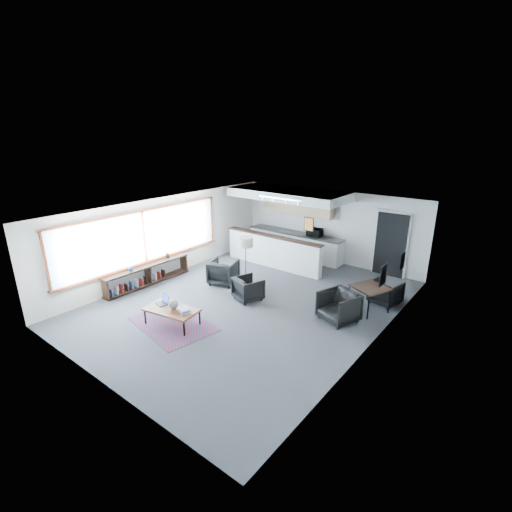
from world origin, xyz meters
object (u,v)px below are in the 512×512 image
Objects in this scene: book_stack at (185,311)px; armchair_left at (223,271)px; ceramic_pot at (173,304)px; dining_chair_near at (339,308)px; dining_table at (370,289)px; floor_lamp at (246,244)px; armchair_right at (248,288)px; microwave at (314,231)px; dining_chair_far at (386,293)px; laptop at (164,301)px; coffee_table at (172,310)px.

armchair_left is at bearing 113.96° from book_stack.
dining_chair_near is (3.11, 2.68, -0.19)m from ceramic_pot.
armchair_left reaches higher than ceramic_pot.
floor_lamp is at bearing -167.96° from dining_table.
microwave is (-0.22, 4.06, 0.74)m from armchair_right.
ceramic_pot is 0.23× the size of dining_table.
book_stack is at bearing 64.85° from dining_chair_far.
armchair_right is 1.00× the size of dining_chair_near.
armchair_right is at bearing 46.72° from dining_chair_far.
laptop is 0.69× the size of microwave.
coffee_table is 1.71× the size of armchair_left.
book_stack is 0.34× the size of dining_table.
microwave is (1.14, 3.63, 0.69)m from armchair_left.
book_stack is 0.68× the size of microwave.
microwave is at bearing 90.28° from book_stack.
dining_table reaches higher than coffee_table.
armchair_left reaches higher than dining_chair_near.
coffee_table is 5.80× the size of ceramic_pot.
book_stack is 0.44× the size of armchair_left.
laptop is 0.44× the size of armchair_left.
microwave reaches higher than laptop.
coffee_table is 5.14m from dining_table.
microwave reaches higher than dining_chair_near.
book_stack is at bearing 7.68° from ceramic_pot.
laptop is at bearing 80.27° from armchair_left.
floor_lamp is at bearing 99.18° from book_stack.
coffee_table is 3.12m from floor_lamp.
armchair_right is at bearing -92.76° from microwave.
floor_lamp is at bearing 92.33° from ceramic_pot.
armchair_left is at bearing -160.52° from dining_chair_near.
floor_lamp is (-0.65, 0.68, 1.01)m from armchair_right.
floor_lamp reaches higher than armchair_left.
dining_table is at bearing 49.27° from book_stack.
ceramic_pot is 5.75m from dining_chair_far.
dining_table is (4.32, 1.02, 0.21)m from armchair_left.
laptop reaches higher than book_stack.
coffee_table is at bearing -139.76° from ceramic_pot.
microwave is at bearing 76.74° from coffee_table.
armchair_right reaches higher than book_stack.
coffee_table is 2.35m from armchair_right.
armchair_left is at bearing 111.86° from laptop.
coffee_table is at bearing -168.40° from book_stack.
floor_lamp reaches higher than armchair_right.
dining_table is at bearing 175.07° from armchair_left.
armchair_right is (0.57, 2.28, -0.03)m from coffee_table.
dining_chair_far is (0.58, 1.72, -0.05)m from dining_chair_near.
laptop is 4.42m from dining_chair_near.
armchair_left is 3.94m from dining_chair_near.
book_stack is 0.23× the size of floor_lamp.
armchair_left is at bearing -113.32° from microwave.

